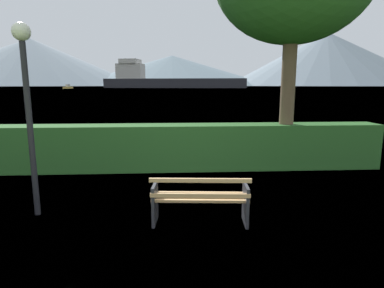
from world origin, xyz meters
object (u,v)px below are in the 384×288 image
park_bench (200,200)px  cargo_ship_large (164,80)px  lamp_post (26,86)px  tender_far (68,87)px

park_bench → cargo_ship_large: cargo_ship_large is taller
lamp_post → cargo_ship_large: (-2.96, 210.59, 2.91)m
lamp_post → tender_far: (-52.54, 171.09, -1.48)m
park_bench → tender_far: 180.39m
park_bench → cargo_ship_large: size_ratio=0.02×
cargo_ship_large → tender_far: size_ratio=15.18×
park_bench → lamp_post: size_ratio=0.50×
park_bench → tender_far: size_ratio=0.27×
lamp_post → cargo_ship_large: size_ratio=0.04×
cargo_ship_large → park_bench: bearing=-88.4°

